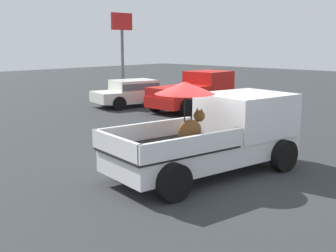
{
  "coord_description": "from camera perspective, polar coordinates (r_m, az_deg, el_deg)",
  "views": [
    {
      "loc": [
        -8.05,
        -6.35,
        3.2
      ],
      "look_at": [
        -0.23,
        1.05,
        1.1
      ],
      "focal_mm": 46.09,
      "sensor_mm": 36.0,
      "label": 1
    }
  ],
  "objects": [
    {
      "name": "pickup_truck_far",
      "position": [
        20.79,
        3.7,
        4.59
      ],
      "size": [
        4.83,
        2.23,
        1.8
      ],
      "rotation": [
        0.0,
        0.0,
        0.02
      ],
      "color": "black",
      "rests_on": "ground"
    },
    {
      "name": "parked_sedan_far",
      "position": [
        21.98,
        -4.4,
        4.58
      ],
      "size": [
        4.6,
        2.78,
        1.33
      ],
      "rotation": [
        0.0,
        0.0,
        -0.25
      ],
      "color": "black",
      "rests_on": "ground"
    },
    {
      "name": "motel_sign",
      "position": [
        23.92,
        -6.09,
        11.35
      ],
      "size": [
        1.4,
        0.16,
        4.74
      ],
      "color": "#59595B",
      "rests_on": "ground"
    },
    {
      "name": "pickup_truck_main",
      "position": [
        10.79,
        6.8,
        -0.88
      ],
      "size": [
        5.29,
        2.92,
        2.31
      ],
      "rotation": [
        0.0,
        0.0,
        -0.17
      ],
      "color": "black",
      "rests_on": "ground"
    },
    {
      "name": "ground_plane",
      "position": [
        10.74,
        4.95,
        -6.35
      ],
      "size": [
        80.0,
        80.0,
        0.0
      ],
      "primitive_type": "plane",
      "color": "#2D3033"
    }
  ]
}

